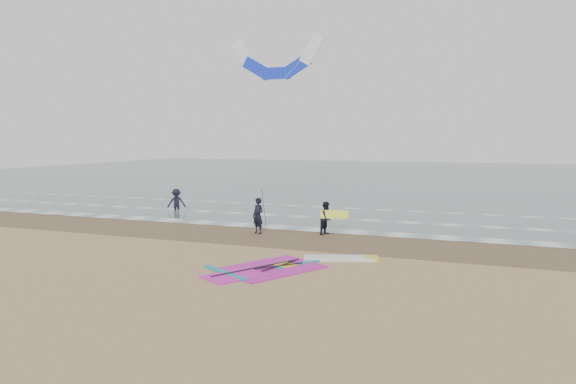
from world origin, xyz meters
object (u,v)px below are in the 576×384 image
(person_wading, at_px, (176,197))
(surf_kite, at_px, (276,63))
(person_standing, at_px, (258,216))
(person_walking, at_px, (327,218))
(windsurf_rig, at_px, (291,265))

(person_wading, distance_m, surf_kite, 10.55)
(person_standing, distance_m, person_walking, 3.25)
(person_wading, bearing_deg, person_standing, -61.28)
(person_walking, relative_size, surf_kite, 0.16)
(person_walking, height_order, person_wading, person_wading)
(windsurf_rig, relative_size, surf_kite, 0.58)
(person_standing, xyz_separation_m, surf_kite, (-2.48, 8.63, 8.43))
(person_standing, relative_size, person_walking, 1.10)
(windsurf_rig, bearing_deg, person_standing, 123.95)
(windsurf_rig, distance_m, surf_kite, 17.89)
(person_walking, distance_m, surf_kite, 12.76)
(windsurf_rig, bearing_deg, person_wading, 137.09)
(windsurf_rig, height_order, person_standing, person_standing)
(windsurf_rig, relative_size, person_wading, 3.23)
(person_walking, xyz_separation_m, surf_kite, (-5.59, 7.69, 8.52))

